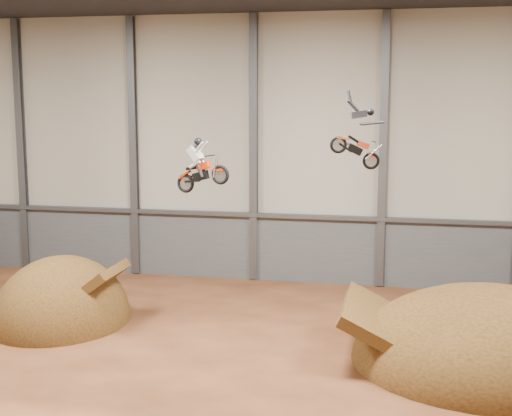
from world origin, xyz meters
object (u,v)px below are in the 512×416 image
at_px(takeoff_ramp, 62,322).
at_px(fmx_rider_b, 352,130).
at_px(landing_ramp, 490,365).
at_px(fmx_rider_a, 205,161).

xyz_separation_m(takeoff_ramp, fmx_rider_b, (12.66, -3.22, 8.64)).
bearing_deg(landing_ramp, fmx_rider_b, -161.56).
bearing_deg(takeoff_ramp, fmx_rider_b, -14.27).
height_order(landing_ramp, fmx_rider_b, fmx_rider_b).
bearing_deg(fmx_rider_b, fmx_rider_a, 144.48).
xyz_separation_m(fmx_rider_a, fmx_rider_b, (5.86, -2.37, 1.38)).
distance_m(takeoff_ramp, fmx_rider_b, 15.67).
distance_m(landing_ramp, fmx_rider_a, 13.17).
relative_size(takeoff_ramp, fmx_rider_a, 2.80).
distance_m(takeoff_ramp, landing_ramp, 17.83).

